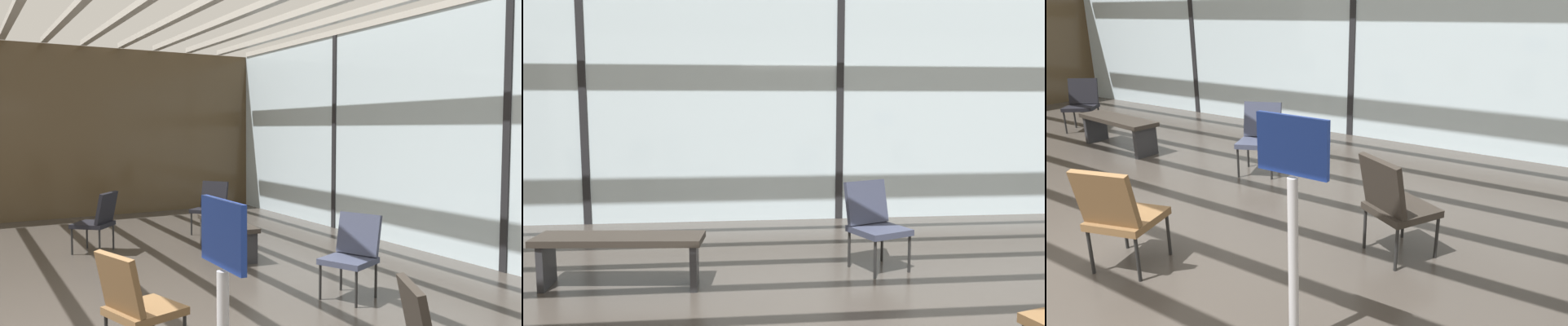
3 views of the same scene
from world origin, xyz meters
TOP-DOWN VIEW (x-y plane):
  - glass_curtain_wall at (0.00, 5.20)m, footprint 14.00×0.08m
  - window_mullion_0 at (-3.50, 5.20)m, footprint 0.10×0.12m
  - window_mullion_1 at (0.00, 5.20)m, footprint 0.10×0.12m
  - side_wall_left_panels at (-6.95, 1.60)m, footprint 0.10×11.20m
  - lounge_chair_1 at (-4.10, 3.03)m, footprint 0.70×0.71m
  - lounge_chair_2 at (-0.12, 2.90)m, footprint 0.64×0.67m
  - lounge_chair_3 at (0.45, 0.41)m, footprint 0.61×0.64m
  - lounge_chair_5 at (-3.52, 1.03)m, footprint 0.71×0.71m
  - waiting_bench at (-2.55, 2.59)m, footprint 1.53×0.54m

SIDE VIEW (x-z plane):
  - waiting_bench at x=-2.55m, z-range 0.13..0.60m
  - lounge_chair_1 at x=-4.10m, z-range 0.06..0.93m
  - lounge_chair_2 at x=-0.12m, z-range 0.06..0.93m
  - lounge_chair_3 at x=0.45m, z-range 0.06..0.93m
  - lounge_chair_5 at x=-3.52m, z-range 0.06..0.93m
  - glass_curtain_wall at x=0.00m, z-range 0.00..3.41m
  - window_mullion_0 at x=-3.50m, z-range 0.00..3.41m
  - window_mullion_1 at x=0.00m, z-range 0.00..3.41m
  - side_wall_left_panels at x=-6.95m, z-range 0.00..3.41m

